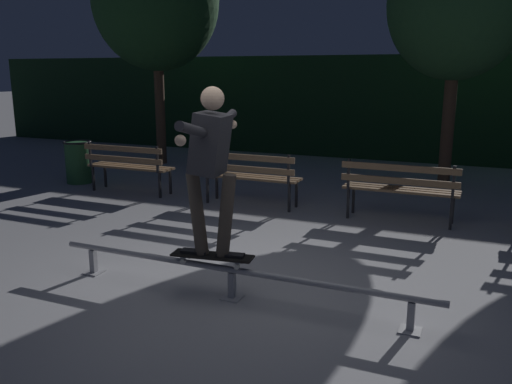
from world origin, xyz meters
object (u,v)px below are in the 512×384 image
Objects in this scene: skateboarder at (211,158)px; park_bench_right_center at (400,185)px; skateboard at (212,256)px; grind_rail at (232,274)px; trash_can at (78,161)px; park_bench_leftmost at (127,163)px; park_bench_left_center at (249,173)px; tree_behind_benches at (458,4)px; tree_far_left at (156,0)px.

skateboarder reaches higher than park_bench_right_center.
skateboard is 3.48m from park_bench_right_center.
grind_rail is 2.39× the size of park_bench_right_center.
park_bench_right_center is 2.00× the size of trash_can.
skateboarder is 0.97× the size of park_bench_leftmost.
park_bench_left_center is 4.69m from tree_behind_benches.
trash_can is at bearing -94.81° from tree_far_left.
skateboarder is 0.97× the size of park_bench_right_center.
tree_behind_benches is at bearing 76.66° from grind_rail.
park_bench_left_center is 2.00× the size of trash_can.
park_bench_left_center is at bearing -5.73° from trash_can.
grind_rail is 0.84× the size of tree_behind_benches.
tree_behind_benches is 7.41m from trash_can.
tree_far_left is at bearing 126.81° from skateboard.
tree_behind_benches reaches higher than park_bench_left_center.
skateboard is 0.50× the size of park_bench_right_center.
park_bench_left_center is 0.35× the size of tree_behind_benches.
grind_rail is 2.39× the size of park_bench_leftmost.
park_bench_leftmost is 1.00× the size of park_bench_left_center.
skateboard is 4.70m from park_bench_leftmost.
park_bench_leftmost and park_bench_right_center have the same top height.
grind_rail is at bearing -42.16° from park_bench_leftmost.
tree_far_left is at bearing 128.00° from grind_rail.
park_bench_leftmost is at bearing 136.19° from skateboard.
grind_rail is 6.84m from tree_behind_benches.
park_bench_leftmost is 4.38m from tree_far_left.
grind_rail is 2.45× the size of skateboarder.
park_bench_left_center is (-1.08, 3.25, 0.15)m from skateboard.
tree_far_left is 4.06m from trash_can.
tree_far_left reaches higher than trash_can.
tree_behind_benches reaches higher than grind_rail.
skateboarder is at bearing 8.08° from skateboard.
park_bench_right_center is 0.31× the size of tree_far_left.
trash_can reaches higher than grind_rail.
trash_can is (-6.44, -2.36, -2.80)m from tree_behind_benches.
skateboarder is 0.97× the size of park_bench_left_center.
skateboarder is 3.52m from park_bench_left_center.
park_bench_leftmost is 2.31m from park_bench_left_center.
tree_behind_benches is (1.62, 5.99, 1.89)m from skateboarder.
park_bench_right_center is 6.05m from trash_can.
tree_far_left is at bearing 178.54° from tree_behind_benches.
tree_behind_benches is 0.89× the size of tree_far_left.
tree_behind_benches reaches higher than park_bench_right_center.
park_bench_leftmost is 6.31m from tree_behind_benches.
skateboarder is at bearing -71.54° from park_bench_left_center.
tree_far_left is at bearing 153.59° from park_bench_right_center.
skateboard is at bearing -71.59° from park_bench_left_center.
tree_behind_benches is 5.67× the size of trash_can.
skateboard reaches higher than grind_rail.
park_bench_left_center is at bearing 108.41° from skateboard.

